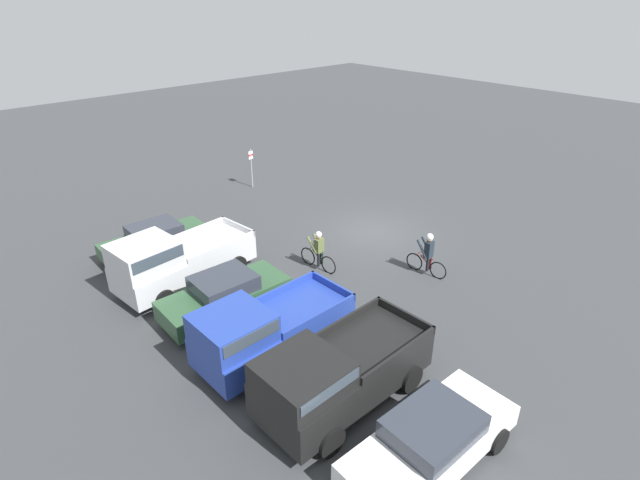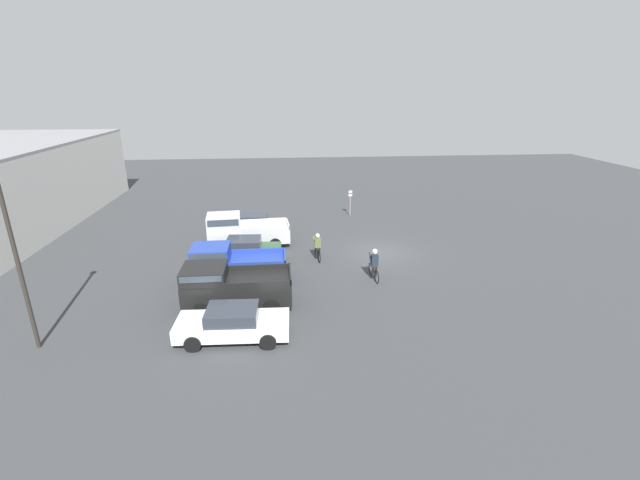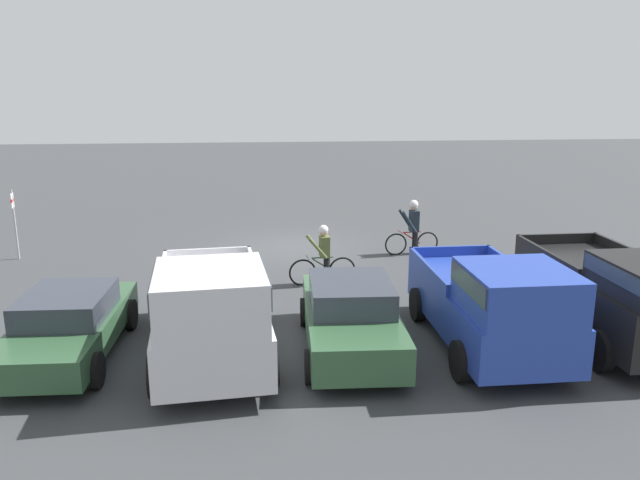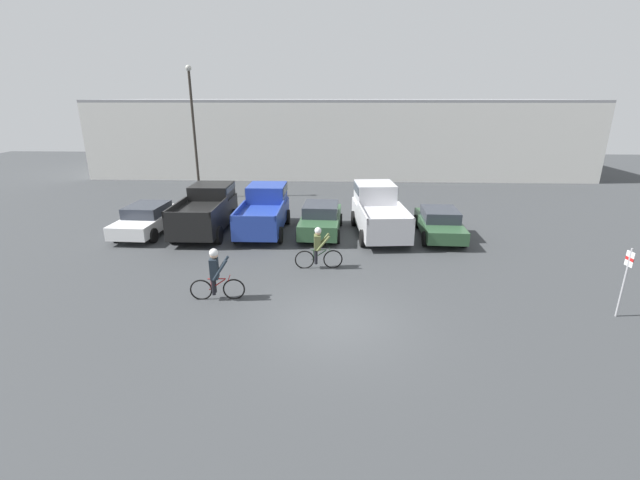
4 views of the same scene
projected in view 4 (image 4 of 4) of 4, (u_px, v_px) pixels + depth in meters
ground_plane at (337, 321)px, 12.66m from camera, size 80.00×80.00×0.00m
warehouse_building at (339, 135)px, 38.26m from camera, size 39.88×12.11×6.09m
sedan_0 at (148, 218)px, 20.76m from camera, size 2.13×4.72×1.40m
pickup_truck_0 at (207, 209)px, 20.86m from camera, size 2.34×5.05×2.11m
pickup_truck_1 at (264, 209)px, 21.01m from camera, size 2.24×4.94×2.09m
sedan_1 at (321, 219)px, 20.57m from camera, size 2.10×4.47×1.48m
pickup_truck_2 at (378, 209)px, 20.70m from camera, size 2.59×5.40×2.22m
sedan_2 at (439, 223)px, 20.11m from camera, size 2.03×4.44×1.35m
cyclist_0 at (318, 248)px, 16.35m from camera, size 1.85×0.49×1.67m
cyclist_1 at (216, 273)px, 13.77m from camera, size 1.79×0.49×1.79m
fire_lane_sign at (626, 276)px, 12.54m from camera, size 0.06×0.30×2.18m
lamppost at (194, 124)px, 26.90m from camera, size 0.36×0.36×8.15m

